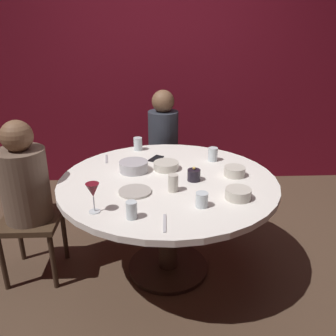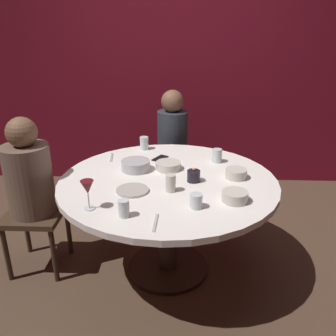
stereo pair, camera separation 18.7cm
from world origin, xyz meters
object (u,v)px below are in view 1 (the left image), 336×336
(dining_table, at_px, (168,196))
(seated_diner_back, at_px, (163,137))
(cell_phone, at_px, (156,159))
(candle_holder, at_px, (194,175))
(bowl_small_white, at_px, (166,166))
(cup_by_right_diner, at_px, (173,183))
(bowl_serving_large, at_px, (134,166))
(dinner_plate, at_px, (135,191))
(bowl_sauce_side, at_px, (235,171))
(seated_diner_left, at_px, (25,185))
(wine_glass, at_px, (93,191))
(cup_near_candle, at_px, (213,154))
(cup_center_front, at_px, (132,210))
(cup_by_left_diner, at_px, (202,200))
(bowl_salad_center, at_px, (238,194))
(cup_far_edge, at_px, (138,144))

(dining_table, distance_m, seated_diner_back, 1.03)
(cell_phone, bearing_deg, candle_holder, 150.98)
(bowl_small_white, relative_size, cup_by_right_diner, 1.63)
(bowl_serving_large, xyz_separation_m, cup_by_right_diner, (0.26, -0.34, 0.02))
(dining_table, height_order, dinner_plate, dinner_plate)
(dining_table, xyz_separation_m, bowl_sauce_side, (0.47, 0.03, 0.17))
(cell_phone, bearing_deg, seated_diner_left, 53.27)
(candle_holder, distance_m, dinner_plate, 0.43)
(candle_holder, height_order, wine_glass, wine_glass)
(cup_near_candle, bearing_deg, dining_table, -137.40)
(seated_diner_left, xyz_separation_m, dinner_plate, (0.75, -0.20, 0.03))
(cup_by_right_diner, xyz_separation_m, cup_center_front, (-0.24, -0.33, -0.01))
(dining_table, height_order, cup_center_front, cup_center_front)
(seated_diner_left, relative_size, cup_near_candle, 11.23)
(dinner_plate, relative_size, bowl_small_white, 1.14)
(cup_near_candle, bearing_deg, candle_holder, -117.24)
(bowl_small_white, relative_size, cup_near_candle, 1.75)
(cup_by_left_diner, bearing_deg, dining_table, 113.82)
(candle_holder, height_order, cup_by_right_diner, cup_by_right_diner)
(dinner_plate, relative_size, cup_near_candle, 1.99)
(seated_diner_left, xyz_separation_m, bowl_sauce_side, (1.43, 0.03, 0.06))
(bowl_small_white, xyz_separation_m, bowl_sauce_side, (0.47, -0.14, 0.01))
(seated_diner_left, height_order, seated_diner_back, seated_diner_back)
(wine_glass, xyz_separation_m, dinner_plate, (0.22, 0.24, -0.12))
(bowl_salad_center, bearing_deg, cup_center_front, -161.94)
(seated_diner_back, height_order, cup_far_edge, seated_diner_back)
(cell_phone, relative_size, cup_by_left_diner, 1.61)
(cell_phone, bearing_deg, wine_glass, 96.57)
(candle_holder, distance_m, bowl_salad_center, 0.37)
(bowl_salad_center, distance_m, bowl_sauce_side, 0.35)
(bowl_sauce_side, distance_m, cup_center_front, 0.88)
(bowl_sauce_side, xyz_separation_m, cup_by_right_diner, (-0.44, -0.23, 0.02))
(cup_near_candle, bearing_deg, seated_diner_left, -166.00)
(seated_diner_back, bearing_deg, bowl_salad_center, 17.16)
(candle_holder, height_order, cup_by_left_diner, candle_holder)
(seated_diner_left, relative_size, candle_holder, 11.77)
(candle_holder, bearing_deg, cup_by_right_diner, -133.34)
(bowl_serving_large, relative_size, cup_far_edge, 1.92)
(wine_glass, height_order, bowl_sauce_side, wine_glass)
(seated_diner_back, xyz_separation_m, cup_by_left_diner, (0.18, -1.42, 0.06))
(seated_diner_back, height_order, bowl_serving_large, seated_diner_back)
(wine_glass, bearing_deg, seated_diner_back, 73.44)
(seated_diner_left, relative_size, dinner_plate, 5.64)
(cup_near_candle, bearing_deg, cup_center_front, -124.40)
(bowl_serving_large, xyz_separation_m, bowl_small_white, (0.23, 0.03, -0.01))
(bowl_salad_center, height_order, cup_far_edge, cup_far_edge)
(wine_glass, relative_size, bowl_sauce_side, 1.21)
(seated_diner_left, relative_size, cup_by_left_diner, 13.45)
(seated_diner_left, bearing_deg, seated_diner_back, 46.47)
(seated_diner_left, relative_size, cup_by_right_diner, 10.46)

